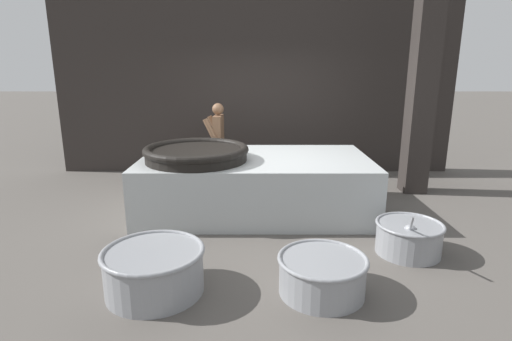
% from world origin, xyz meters
% --- Properties ---
extents(ground_plane, '(60.00, 60.00, 0.00)m').
position_xyz_m(ground_plane, '(0.00, 0.00, 0.00)').
color(ground_plane, '#56514C').
extents(back_wall, '(7.77, 0.24, 4.10)m').
position_xyz_m(back_wall, '(0.00, 2.39, 2.05)').
color(back_wall, '#2D2826').
rests_on(back_wall, ground_plane).
extents(support_pillar, '(0.38, 0.38, 4.10)m').
position_xyz_m(support_pillar, '(2.69, 0.93, 2.05)').
color(support_pillar, '#2D2826').
rests_on(support_pillar, ground_plane).
extents(hearth_platform, '(3.27, 1.85, 0.81)m').
position_xyz_m(hearth_platform, '(0.00, 0.00, 0.40)').
color(hearth_platform, '#B2B7B7').
rests_on(hearth_platform, ground_plane).
extents(giant_wok_near, '(1.46, 1.46, 0.21)m').
position_xyz_m(giant_wok_near, '(-0.82, -0.22, 0.92)').
color(giant_wok_near, black).
rests_on(giant_wok_near, hearth_platform).
extents(cook, '(0.35, 0.54, 1.46)m').
position_xyz_m(cook, '(-0.67, 1.39, 0.79)').
color(cook, brown).
rests_on(cook, ground_plane).
extents(prep_bowl_vegetables, '(0.75, 0.95, 0.67)m').
position_xyz_m(prep_bowl_vegetables, '(1.75, -1.44, 0.20)').
color(prep_bowl_vegetables, gray).
rests_on(prep_bowl_vegetables, ground_plane).
extents(prep_bowl_meat, '(0.96, 0.96, 0.43)m').
position_xyz_m(prep_bowl_meat, '(-0.95, -2.24, 0.24)').
color(prep_bowl_meat, gray).
rests_on(prep_bowl_meat, ground_plane).
extents(prep_bowl_extra, '(0.85, 0.85, 0.37)m').
position_xyz_m(prep_bowl_extra, '(0.63, -2.26, 0.20)').
color(prep_bowl_extra, gray).
rests_on(prep_bowl_extra, ground_plane).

